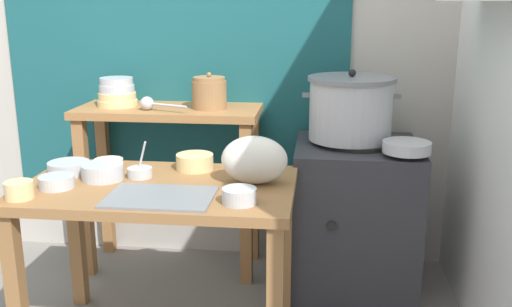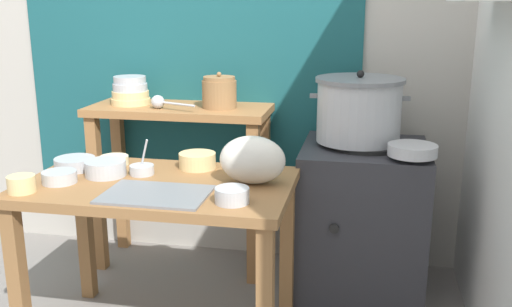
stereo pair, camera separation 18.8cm
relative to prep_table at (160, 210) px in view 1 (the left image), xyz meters
The scene contains 19 objects.
wall_back 1.22m from the prep_table, 85.57° to the left, with size 4.40×0.12×2.60m.
prep_table is the anchor object (origin of this frame).
back_shelf_table 0.75m from the prep_table, 101.48° to the left, with size 0.96×0.40×0.90m.
stove_block 1.05m from the prep_table, 35.99° to the left, with size 0.60×0.61×0.78m.
steamer_pot 1.06m from the prep_table, 38.25° to the left, with size 0.47×0.42×0.34m.
clay_pot 0.82m from the prep_table, 84.41° to the left, with size 0.18×0.18×0.19m.
bowl_stack_enamel 0.93m from the prep_table, 119.73° to the left, with size 0.21×0.21×0.15m.
ladle 0.76m from the prep_table, 109.22° to the left, with size 0.26×0.12×0.07m.
serving_tray 0.21m from the prep_table, 72.30° to the right, with size 0.40×0.28×0.01m, color slate.
plastic_bag 0.44m from the prep_table, ahead, with size 0.27×0.16×0.20m, color silver.
wide_pan 1.12m from the prep_table, 20.95° to the left, with size 0.22×0.22×0.05m, color #B7BABF.
prep_bowl_0 0.43m from the prep_table, 28.03° to the right, with size 0.13×0.13×0.06m.
prep_bowl_1 0.46m from the prep_table, 166.64° to the left, with size 0.18×0.18×0.05m.
prep_bowl_2 0.42m from the prep_table, 166.82° to the right, with size 0.14×0.14×0.05m.
prep_bowl_3 0.37m from the prep_table, 144.60° to the left, with size 0.13×0.13×0.04m.
prep_bowl_4 0.29m from the prep_table, 65.68° to the left, with size 0.16×0.16×0.07m.
prep_bowl_5 0.29m from the prep_table, behind, with size 0.17×0.17×0.07m.
prep_bowl_6 0.54m from the prep_table, 153.86° to the right, with size 0.11×0.11×0.07m.
prep_bowl_7 0.19m from the prep_table, 141.32° to the left, with size 0.10×0.10×0.16m.
Camera 1 is at (0.65, -2.06, 1.43)m, focal length 40.24 mm.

